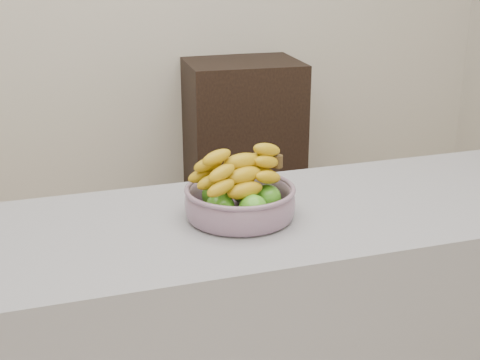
# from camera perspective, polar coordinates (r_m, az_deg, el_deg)

# --- Properties ---
(cabinet) EXTENTS (0.59, 0.48, 1.00)m
(cabinet) POSITION_cam_1_polar(r_m,az_deg,el_deg) (3.46, 0.23, 1.89)
(cabinet) COLOR black
(cabinet) RESTS_ON ground
(fruit_bowl) EXTENTS (0.28, 0.28, 0.17)m
(fruit_bowl) POSITION_cam_1_polar(r_m,az_deg,el_deg) (1.67, -0.01, -1.51)
(fruit_bowl) COLOR #8F97AC
(fruit_bowl) RESTS_ON counter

